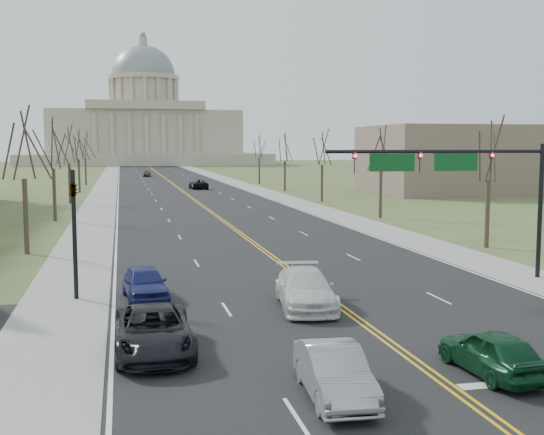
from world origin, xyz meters
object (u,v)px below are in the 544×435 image
car_far_nb (198,184)px  car_far_sb (147,173)px  car_sb_outer_lead (154,331)px  car_sb_outer_second (145,283)px  signal_left (74,220)px  car_nb_inner_lead (492,352)px  car_sb_inner_second (305,289)px  signal_mast (454,172)px  car_sb_inner_lead (334,372)px

car_far_nb → car_far_sb: car_far_nb is taller
car_sb_outer_lead → car_far_sb: bearing=87.7°
car_sb_outer_second → car_far_nb: bearing=76.7°
signal_left → car_far_sb: 125.72m
car_nb_inner_lead → car_sb_outer_lead: 11.11m
car_sb_outer_lead → car_sb_inner_second: size_ratio=0.98×
signal_mast → car_far_nb: 79.42m
signal_left → car_nb_inner_lead: size_ratio=1.41×
signal_mast → car_sb_outer_lead: bearing=-149.9°
car_sb_inner_second → car_sb_outer_second: bearing=163.3°
car_far_sb → car_far_nb: bearing=-79.6°
signal_mast → car_far_sb: signal_mast is taller
car_sb_outer_second → car_far_nb: car_far_nb is taller
signal_mast → car_nb_inner_lead: bearing=-112.5°
car_nb_inner_lead → car_sb_outer_second: car_sb_outer_second is taller
signal_mast → car_sb_inner_second: bearing=-156.5°
car_nb_inner_lead → car_sb_outer_second: 16.33m
car_nb_inner_lead → car_sb_inner_second: size_ratio=0.74×
car_sb_outer_lead → car_sb_outer_second: size_ratio=1.24×
car_sb_outer_second → car_sb_inner_second: bearing=-29.1°
car_sb_outer_lead → car_far_sb: size_ratio=1.31×
signal_left → car_nb_inner_lead: bearing=-45.9°
car_nb_inner_lead → car_sb_inner_second: car_sb_inner_second is taller
car_sb_outer_lead → car_sb_inner_second: bearing=37.4°
car_sb_inner_lead → car_sb_inner_second: size_ratio=0.78×
signal_mast → car_sb_inner_second: (-9.01, -3.92, -4.92)m
car_sb_inner_second → signal_left: bearing=165.7°
car_far_nb → car_far_sb: size_ratio=1.30×
car_nb_inner_lead → car_far_sb: 139.23m
car_sb_outer_second → car_nb_inner_lead: bearing=-56.8°
car_sb_outer_lead → car_sb_inner_second: car_sb_inner_second is taller
car_nb_inner_lead → car_sb_inner_lead: car_sb_inner_lead is taller
signal_mast → car_sb_outer_lead: (-15.83, -9.17, -4.97)m
signal_mast → car_far_nb: signal_mast is taller
car_far_sb → car_sb_inner_second: bearing=-86.8°
car_sb_inner_lead → car_sb_inner_second: car_sb_inner_second is taller
car_sb_inner_lead → car_far_sb: 139.92m
car_sb_inner_lead → car_far_nb: bearing=89.6°
car_sb_outer_lead → car_far_nb: bearing=82.4°
car_sb_inner_second → car_far_nb: car_sb_inner_second is taller
signal_left → car_sb_inner_second: size_ratio=1.05×
car_sb_outer_lead → car_sb_outer_second: 8.27m
signal_left → car_sb_inner_second: signal_left is taller
car_sb_inner_lead → car_sb_inner_second: bearing=82.6°
car_sb_inner_lead → car_sb_outer_lead: 7.14m
car_sb_inner_second → car_far_sb: car_sb_inner_second is taller
signal_left → car_sb_outer_second: size_ratio=1.32×
car_nb_inner_lead → car_sb_inner_lead: size_ratio=0.95×
car_sb_outer_second → signal_mast: bearing=-2.0°
signal_left → car_sb_inner_second: 11.06m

